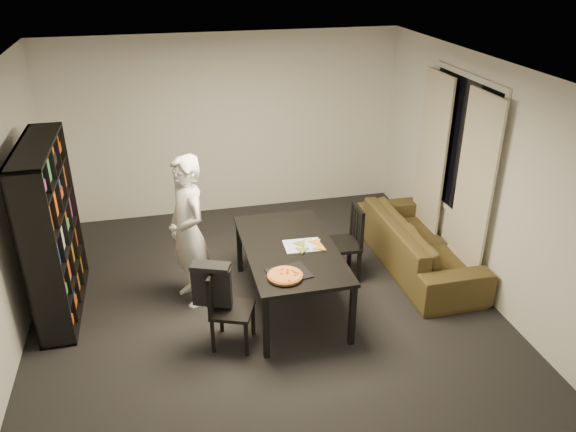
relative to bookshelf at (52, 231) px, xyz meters
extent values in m
cube|color=black|center=(2.16, -0.60, -0.95)|extent=(5.00, 5.50, 0.01)
cube|color=white|center=(2.16, -0.60, 1.65)|extent=(5.00, 5.50, 0.01)
cube|color=white|center=(2.16, 2.15, 0.35)|extent=(5.00, 0.01, 2.60)
cube|color=white|center=(2.16, -3.35, 0.35)|extent=(5.00, 0.01, 2.60)
cube|color=white|center=(4.66, -0.60, 0.35)|extent=(0.01, 5.50, 2.60)
cube|color=black|center=(4.64, 0.00, 0.55)|extent=(0.02, 1.40, 1.60)
cube|color=white|center=(4.64, 0.00, 0.55)|extent=(0.03, 1.52, 1.72)
cube|color=beige|center=(4.56, -0.52, 0.20)|extent=(0.03, 0.70, 2.25)
cube|color=beige|center=(4.56, 0.52, 0.20)|extent=(0.03, 0.70, 2.25)
cube|color=black|center=(0.00, 0.00, 0.00)|extent=(0.35, 1.50, 1.90)
cube|color=black|center=(2.44, -0.52, -0.24)|extent=(0.97, 1.74, 0.04)
cube|color=black|center=(2.01, -1.35, -0.61)|extent=(0.06, 0.06, 0.69)
cube|color=black|center=(2.88, -1.35, -0.61)|extent=(0.06, 0.06, 0.69)
cube|color=black|center=(2.01, 0.30, -0.61)|extent=(0.06, 0.06, 0.69)
cube|color=black|center=(2.88, 0.30, -0.61)|extent=(0.06, 0.06, 0.69)
cube|color=black|center=(1.73, -1.06, -0.55)|extent=(0.51, 0.51, 0.04)
cube|color=black|center=(1.56, -1.00, -0.32)|extent=(0.18, 0.38, 0.42)
cube|color=black|center=(1.56, -1.00, -0.13)|extent=(0.16, 0.36, 0.05)
cube|color=black|center=(1.82, -1.28, -0.76)|extent=(0.04, 0.04, 0.38)
cube|color=black|center=(1.94, -0.97, -0.76)|extent=(0.04, 0.04, 0.38)
cube|color=black|center=(1.51, -1.16, -0.76)|extent=(0.04, 0.04, 0.38)
cube|color=black|center=(1.63, -0.85, -0.76)|extent=(0.04, 0.04, 0.38)
cube|color=black|center=(3.16, -0.11, -0.51)|extent=(0.44, 0.44, 0.04)
cube|color=black|center=(3.35, -0.11, -0.26)|extent=(0.05, 0.43, 0.46)
cube|color=black|center=(3.35, -0.11, -0.05)|extent=(0.04, 0.41, 0.05)
cube|color=black|center=(2.98, 0.08, -0.74)|extent=(0.04, 0.04, 0.42)
cube|color=black|center=(2.97, -0.29, -0.74)|extent=(0.04, 0.04, 0.42)
cube|color=black|center=(3.35, 0.07, -0.74)|extent=(0.04, 0.04, 0.42)
cube|color=black|center=(3.33, -0.30, -0.74)|extent=(0.04, 0.04, 0.42)
cube|color=black|center=(1.55, -0.99, -0.30)|extent=(0.39, 0.21, 0.42)
cube|color=black|center=(1.55, -0.99, -0.07)|extent=(0.41, 0.29, 0.05)
imported|color=white|center=(1.40, -0.17, -0.09)|extent=(0.60, 0.73, 1.72)
cube|color=black|center=(2.31, -1.04, -0.22)|extent=(0.45, 0.38, 0.01)
cylinder|color=brown|center=(2.25, -1.11, -0.20)|extent=(0.35, 0.35, 0.02)
cylinder|color=gold|center=(2.25, -1.11, -0.18)|extent=(0.31, 0.31, 0.01)
cube|color=white|center=(2.58, -0.53, -0.22)|extent=(0.41, 0.32, 0.01)
imported|color=#413C1A|center=(4.19, -0.08, -0.64)|extent=(0.84, 2.16, 0.63)
camera|label=1|loc=(1.20, -5.63, 2.72)|focal=35.00mm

